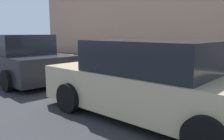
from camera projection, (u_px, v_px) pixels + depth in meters
ground_plane at (77, 79)px, 8.92m from camera, size 40.00×40.00×0.00m
sidewalk_curb at (121, 69)px, 10.71m from camera, size 18.00×5.00×0.14m
suitcase_red_0 at (168, 78)px, 6.96m from camera, size 0.47×0.26×0.57m
suitcase_maroon_1 at (155, 74)px, 7.36m from camera, size 0.38×0.20×0.64m
suitcase_black_2 at (140, 73)px, 7.66m from camera, size 0.48×0.23×0.79m
suitcase_olive_3 at (128, 70)px, 8.12m from camera, size 0.51×0.22×0.83m
suitcase_silver_4 at (117, 69)px, 8.46m from camera, size 0.37×0.27×0.80m
suitcase_navy_5 at (104, 68)px, 8.70m from camera, size 0.43×0.21×0.80m
suitcase_teal_6 at (97, 64)px, 9.14m from camera, size 0.49×0.23×1.04m
fire_hydrant at (82, 61)px, 9.66m from camera, size 0.39×0.21×0.84m
bollard_post at (72, 62)px, 9.89m from camera, size 0.15×0.15×0.67m
parking_meter at (207, 61)px, 6.40m from camera, size 0.12×0.09×1.27m
parked_car_beige_0 at (149, 82)px, 4.74m from camera, size 4.78×2.05×1.57m
parked_car_charcoal_1 at (18, 59)px, 8.58m from camera, size 4.88×2.31×1.65m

